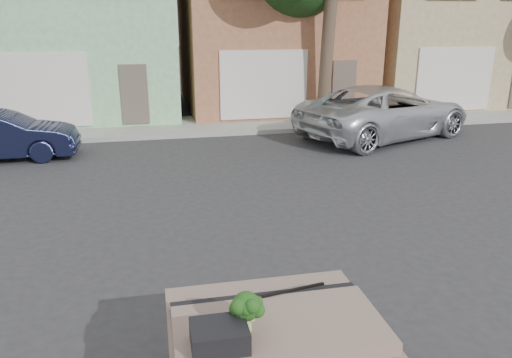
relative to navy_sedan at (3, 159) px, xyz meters
name	(u,v)px	position (x,y,z in m)	size (l,w,h in m)	color
ground_plane	(228,270)	(5.13, -7.54, 0.00)	(120.00, 120.00, 0.00)	#303033
sidewalk	(182,126)	(5.13, 2.96, 0.07)	(40.00, 3.00, 0.15)	gray
townhouse_mint	(80,16)	(1.63, 6.96, 3.77)	(7.20, 8.20, 7.55)	#8DC58E
townhouse_tan	(267,16)	(9.13, 6.96, 3.77)	(7.20, 8.20, 7.55)	#9E6344
townhouse_beige	(430,16)	(16.63, 6.96, 3.77)	(7.20, 8.20, 7.55)	tan
navy_sedan	(3,159)	(0.00, 0.00, 0.00)	(1.41, 4.05, 1.34)	#131732
silver_pickup	(383,137)	(11.48, 0.28, 0.00)	(2.79, 6.04, 1.68)	silver
tree_near	(329,1)	(10.13, 2.26, 4.25)	(4.40, 4.00, 8.50)	#193815
instrument_hump	(219,336)	(4.55, -10.89, 1.22)	(0.48, 0.38, 0.20)	black
wiper_arm	(293,290)	(5.41, -10.16, 1.13)	(0.70, 0.03, 0.02)	black
broccoli	(246,311)	(4.81, -10.71, 1.31)	(0.31, 0.31, 0.38)	#183B11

